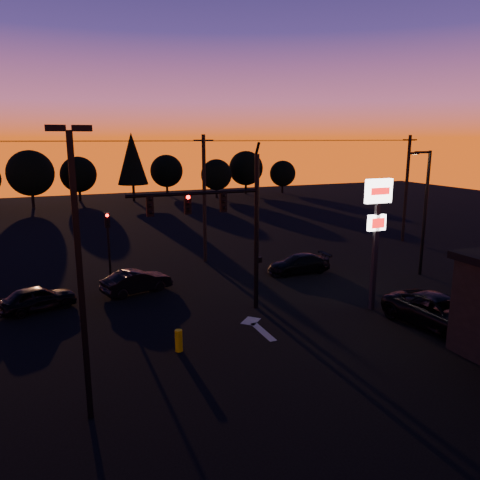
% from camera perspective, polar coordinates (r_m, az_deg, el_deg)
% --- Properties ---
extents(ground, '(120.00, 120.00, 0.00)m').
position_cam_1_polar(ground, '(21.04, 2.75, -12.33)').
color(ground, black).
rests_on(ground, ground).
extents(lane_arrow, '(1.20, 3.10, 0.01)m').
position_cam_1_polar(lane_arrow, '(22.61, 2.09, -10.49)').
color(lane_arrow, beige).
rests_on(lane_arrow, ground).
extents(traffic_signal_mast, '(6.79, 0.52, 8.58)m').
position_cam_1_polar(traffic_signal_mast, '(23.07, -1.57, 2.76)').
color(traffic_signal_mast, black).
rests_on(traffic_signal_mast, ground).
extents(secondary_signal, '(0.30, 0.31, 4.35)m').
position_cam_1_polar(secondary_signal, '(29.53, -15.76, 0.33)').
color(secondary_signal, black).
rests_on(secondary_signal, ground).
extents(parking_lot_light, '(1.25, 0.30, 9.14)m').
position_cam_1_polar(parking_lot_light, '(14.71, -19.07, -2.16)').
color(parking_lot_light, black).
rests_on(parking_lot_light, ground).
extents(pylon_sign, '(1.50, 0.28, 6.80)m').
position_cam_1_polar(pylon_sign, '(24.45, 16.37, 2.76)').
color(pylon_sign, black).
rests_on(pylon_sign, ground).
extents(streetlight, '(1.55, 0.35, 8.00)m').
position_cam_1_polar(streetlight, '(32.03, 21.55, 3.68)').
color(streetlight, black).
rests_on(streetlight, ground).
extents(utility_pole_1, '(1.40, 0.26, 9.00)m').
position_cam_1_polar(utility_pole_1, '(33.15, -4.36, 5.08)').
color(utility_pole_1, black).
rests_on(utility_pole_1, ground).
extents(utility_pole_2, '(1.40, 0.26, 9.00)m').
position_cam_1_polar(utility_pole_2, '(42.31, 19.62, 5.98)').
color(utility_pole_2, black).
rests_on(utility_pole_2, ground).
extents(power_wires, '(36.00, 1.22, 0.07)m').
position_cam_1_polar(power_wires, '(32.88, -4.48, 11.96)').
color(power_wires, black).
rests_on(power_wires, ground).
extents(bollard, '(0.31, 0.31, 0.94)m').
position_cam_1_polar(bollard, '(20.19, -7.48, -12.07)').
color(bollard, '#BFAD00').
rests_on(bollard, ground).
extents(tree_2, '(5.77, 5.78, 7.26)m').
position_cam_1_polar(tree_2, '(65.44, -24.18, 7.45)').
color(tree_2, black).
rests_on(tree_2, ground).
extents(tree_3, '(4.95, 4.95, 6.22)m').
position_cam_1_polar(tree_3, '(69.57, -19.09, 7.56)').
color(tree_3, black).
rests_on(tree_3, ground).
extents(tree_4, '(4.18, 4.18, 9.50)m').
position_cam_1_polar(tree_4, '(67.26, -13.03, 9.64)').
color(tree_4, black).
rests_on(tree_4, ground).
extents(tree_5, '(4.95, 4.95, 6.22)m').
position_cam_1_polar(tree_5, '(73.48, -8.95, 8.31)').
color(tree_5, black).
rests_on(tree_5, ground).
extents(tree_6, '(4.54, 4.54, 5.71)m').
position_cam_1_polar(tree_6, '(69.47, -2.89, 7.96)').
color(tree_6, black).
rests_on(tree_6, ground).
extents(tree_7, '(5.36, 5.36, 6.74)m').
position_cam_1_polar(tree_7, '(74.39, 0.72, 8.75)').
color(tree_7, black).
rests_on(tree_7, ground).
extents(tree_8, '(4.12, 4.12, 5.19)m').
position_cam_1_polar(tree_8, '(76.13, 5.22, 8.07)').
color(tree_8, black).
rests_on(tree_8, ground).
extents(car_left, '(4.10, 2.59, 1.30)m').
position_cam_1_polar(car_left, '(26.55, -23.44, -6.53)').
color(car_left, black).
rests_on(car_left, ground).
extents(car_mid, '(4.22, 2.48, 1.32)m').
position_cam_1_polar(car_mid, '(27.76, -12.46, -4.95)').
color(car_mid, black).
rests_on(car_mid, ground).
extents(car_right, '(4.30, 1.88, 1.23)m').
position_cam_1_polar(car_right, '(31.23, 7.16, -2.89)').
color(car_right, black).
rests_on(car_right, ground).
extents(suv_parked, '(3.27, 5.81, 1.53)m').
position_cam_1_polar(suv_parked, '(24.07, 23.28, -8.14)').
color(suv_parked, black).
rests_on(suv_parked, ground).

